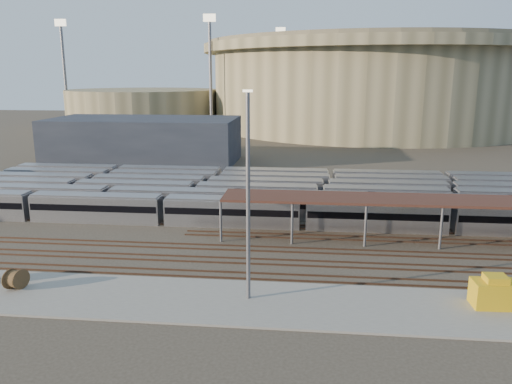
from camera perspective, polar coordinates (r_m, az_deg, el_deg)
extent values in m
plane|color=#383026|center=(58.94, 3.50, -6.33)|extent=(420.00, 420.00, 0.00)
cube|color=gray|center=(45.59, -3.78, -12.34)|extent=(50.00, 9.00, 0.20)
cube|color=silver|center=(65.97, 5.37, -2.56)|extent=(112.00, 2.90, 3.60)
cube|color=silver|center=(70.70, -2.22, -1.42)|extent=(112.00, 2.90, 3.60)
cube|color=silver|center=(74.12, 7.33, -0.83)|extent=(112.00, 2.90, 3.60)
cube|color=silver|center=(78.22, 7.95, -0.09)|extent=(112.00, 2.90, 3.60)
cube|color=silver|center=(82.36, 8.67, 0.57)|extent=(112.00, 2.90, 3.60)
cube|color=silver|center=(86.46, 8.49, 1.18)|extent=(112.00, 2.90, 3.60)
cylinder|color=slate|center=(60.21, -4.05, -3.41)|extent=(0.30, 0.30, 5.00)
cylinder|color=slate|center=(65.32, -3.24, -2.05)|extent=(0.30, 0.30, 5.00)
cylinder|color=slate|center=(59.37, 4.15, -3.65)|extent=(0.30, 0.30, 5.00)
cylinder|color=slate|center=(64.55, 4.30, -2.25)|extent=(0.30, 0.30, 5.00)
cylinder|color=slate|center=(59.76, 12.41, -3.83)|extent=(0.30, 0.30, 5.00)
cylinder|color=slate|center=(64.91, 11.89, -2.42)|extent=(0.30, 0.30, 5.00)
cylinder|color=slate|center=(61.36, 20.40, -3.92)|extent=(0.30, 0.30, 5.00)
cylinder|color=slate|center=(66.38, 19.28, -2.55)|extent=(0.30, 0.30, 5.00)
cylinder|color=slate|center=(68.90, 26.23, -2.62)|extent=(0.30, 0.30, 5.00)
cube|color=#382117|center=(64.38, 23.70, -0.98)|extent=(60.00, 6.00, 0.30)
cube|color=#4C3323|center=(57.27, 3.43, -6.84)|extent=(170.00, 0.12, 0.18)
cube|color=#4C3323|center=(58.68, 3.50, -6.33)|extent=(170.00, 0.12, 0.18)
cube|color=#4C3323|center=(53.54, 3.23, -8.31)|extent=(170.00, 0.12, 0.18)
cube|color=#4C3323|center=(54.93, 3.31, -7.74)|extent=(170.00, 0.12, 0.18)
cube|color=#4C3323|center=(49.84, 3.01, -10.01)|extent=(170.00, 0.12, 0.18)
cube|color=#4C3323|center=(51.22, 3.10, -9.34)|extent=(170.00, 0.12, 0.18)
cylinder|color=gray|center=(196.87, 12.84, 11.37)|extent=(116.00, 116.00, 28.00)
cylinder|color=gray|center=(197.01, 13.08, 15.87)|extent=(124.00, 124.00, 3.00)
cylinder|color=#675F49|center=(197.14, 13.12, 16.52)|extent=(120.00, 120.00, 1.50)
cylinder|color=gray|center=(196.01, -12.75, 9.31)|extent=(56.00, 56.00, 14.00)
cube|color=#1E232D|center=(117.47, -12.63, 5.80)|extent=(42.00, 20.00, 10.00)
cylinder|color=slate|center=(168.55, -5.20, 12.71)|extent=(1.00, 1.00, 36.00)
cube|color=#FFF2CC|center=(169.43, -5.35, 19.22)|extent=(4.00, 0.60, 2.40)
cylinder|color=slate|center=(195.91, -20.97, 11.99)|extent=(1.00, 1.00, 36.00)
cube|color=#FFF2CC|center=(196.66, -21.46, 17.57)|extent=(4.00, 0.60, 2.40)
cylinder|color=slate|center=(215.80, 2.76, 12.89)|extent=(1.00, 1.00, 36.00)
cube|color=#FFF2CC|center=(216.48, 2.82, 17.98)|extent=(4.00, 0.60, 2.40)
cylinder|color=brown|center=(52.35, -25.76, -8.95)|extent=(1.66, 2.17, 1.92)
cylinder|color=slate|center=(42.77, -0.91, -0.92)|extent=(0.36, 0.36, 18.19)
cube|color=#FFF2CC|center=(41.46, -0.96, 11.49)|extent=(0.81, 0.33, 0.20)
cube|color=#C09912|center=(48.50, 25.55, -10.46)|extent=(3.71, 2.40, 2.27)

